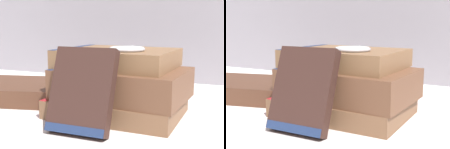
# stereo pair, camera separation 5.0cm
# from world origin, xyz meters

# --- Properties ---
(ground_plane) EXTENTS (3.00, 3.00, 0.00)m
(ground_plane) POSITION_xyz_m (0.00, 0.00, 0.00)
(ground_plane) COLOR silver
(book_flat_bottom) EXTENTS (0.22, 0.16, 0.03)m
(book_flat_bottom) POSITION_xyz_m (0.04, 0.03, 0.02)
(book_flat_bottom) COLOR brown
(book_flat_bottom) RESTS_ON ground_plane
(book_flat_middle) EXTENTS (0.22, 0.16, 0.05)m
(book_flat_middle) POSITION_xyz_m (0.05, 0.03, 0.06)
(book_flat_middle) COLOR brown
(book_flat_middle) RESTS_ON book_flat_bottom
(book_flat_top) EXTENTS (0.20, 0.16, 0.03)m
(book_flat_top) POSITION_xyz_m (0.03, 0.04, 0.10)
(book_flat_top) COLOR brown
(book_flat_top) RESTS_ON book_flat_middle
(book_side_left) EXTENTS (0.27, 0.21, 0.03)m
(book_side_left) POSITION_xyz_m (-0.21, 0.05, 0.02)
(book_side_left) COLOR #4C2D1E
(book_side_left) RESTS_ON ground_plane
(book_leaning_front) EXTENTS (0.09, 0.06, 0.12)m
(book_leaning_front) POSITION_xyz_m (0.03, -0.07, 0.06)
(book_leaning_front) COLOR #331E19
(book_leaning_front) RESTS_ON ground_plane
(pocket_watch) EXTENTS (0.06, 0.06, 0.01)m
(pocket_watch) POSITION_xyz_m (0.06, 0.02, 0.11)
(pocket_watch) COLOR white
(pocket_watch) RESTS_ON book_flat_top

